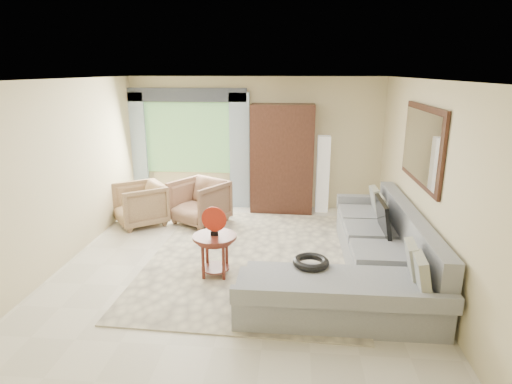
# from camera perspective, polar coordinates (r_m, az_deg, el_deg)

# --- Properties ---
(ground) EXTENTS (6.00, 6.00, 0.00)m
(ground) POSITION_cam_1_polar(r_m,az_deg,el_deg) (6.13, -2.66, -10.33)
(ground) COLOR silver
(ground) RESTS_ON ground
(area_rug) EXTENTS (3.14, 4.11, 0.02)m
(area_rug) POSITION_cam_1_polar(r_m,az_deg,el_deg) (6.49, -0.32, -8.65)
(area_rug) COLOR beige
(area_rug) RESTS_ON ground
(sectional_sofa) EXTENTS (2.30, 3.46, 0.90)m
(sectional_sofa) POSITION_cam_1_polar(r_m,az_deg,el_deg) (5.89, 14.74, -8.97)
(sectional_sofa) COLOR #929399
(sectional_sofa) RESTS_ON ground
(tv_screen) EXTENTS (0.14, 0.74, 0.48)m
(tv_screen) POSITION_cam_1_polar(r_m,az_deg,el_deg) (6.30, 16.59, -3.18)
(tv_screen) COLOR black
(tv_screen) RESTS_ON sectional_sofa
(garden_hose) EXTENTS (0.43, 0.43, 0.09)m
(garden_hose) POSITION_cam_1_polar(r_m,az_deg,el_deg) (5.12, 7.33, -9.25)
(garden_hose) COLOR black
(garden_hose) RESTS_ON sectional_sofa
(coffee_table) EXTENTS (0.59, 0.59, 0.59)m
(coffee_table) POSITION_cam_1_polar(r_m,az_deg,el_deg) (5.86, -5.48, -8.33)
(coffee_table) COLOR #542216
(coffee_table) RESTS_ON ground
(red_disc) EXTENTS (0.34, 0.07, 0.34)m
(red_disc) POSITION_cam_1_polar(r_m,az_deg,el_deg) (5.67, -5.62, -3.62)
(red_disc) COLOR #A32110
(red_disc) RESTS_ON coffee_table
(armchair_left) EXTENTS (1.15, 1.15, 0.76)m
(armchair_left) POSITION_cam_1_polar(r_m,az_deg,el_deg) (7.99, -15.21, -1.59)
(armchair_left) COLOR #9F8356
(armchair_left) RESTS_ON ground
(armchair_right) EXTENTS (1.19, 1.20, 0.80)m
(armchair_right) POSITION_cam_1_polar(r_m,az_deg,el_deg) (7.85, -7.57, -1.32)
(armchair_right) COLOR #865E49
(armchair_right) RESTS_ON ground
(potted_plant) EXTENTS (0.56, 0.53, 0.50)m
(potted_plant) POSITION_cam_1_polar(r_m,az_deg,el_deg) (8.58, -14.82, -1.27)
(potted_plant) COLOR #999999
(potted_plant) RESTS_ON ground
(armoire) EXTENTS (1.20, 0.55, 2.10)m
(armoire) POSITION_cam_1_polar(r_m,az_deg,el_deg) (8.34, 3.50, 4.42)
(armoire) COLOR #321A10
(armoire) RESTS_ON ground
(floor_lamp) EXTENTS (0.24, 0.24, 1.50)m
(floor_lamp) POSITION_cam_1_polar(r_m,az_deg,el_deg) (8.48, 8.89, 2.37)
(floor_lamp) COLOR silver
(floor_lamp) RESTS_ON ground
(window) EXTENTS (1.80, 0.04, 1.40)m
(window) POSITION_cam_1_polar(r_m,az_deg,el_deg) (8.77, -9.01, 7.16)
(window) COLOR #669E59
(window) RESTS_ON wall_back
(curtain_left) EXTENTS (0.40, 0.08, 2.30)m
(curtain_left) POSITION_cam_1_polar(r_m,az_deg,el_deg) (9.04, -15.58, 5.42)
(curtain_left) COLOR #9EB7CC
(curtain_left) RESTS_ON ground
(curtain_right) EXTENTS (0.40, 0.08, 2.30)m
(curtain_right) POSITION_cam_1_polar(r_m,az_deg,el_deg) (8.54, -2.20, 5.40)
(curtain_right) COLOR #9EB7CC
(curtain_right) RESTS_ON ground
(valance) EXTENTS (2.40, 0.12, 0.26)m
(valance) POSITION_cam_1_polar(r_m,az_deg,el_deg) (8.62, -9.38, 12.67)
(valance) COLOR #1E232D
(valance) RESTS_ON wall_back
(wall_mirror) EXTENTS (0.05, 1.70, 1.05)m
(wall_mirror) POSITION_cam_1_polar(r_m,az_deg,el_deg) (6.12, 21.24, 5.81)
(wall_mirror) COLOR black
(wall_mirror) RESTS_ON wall_right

